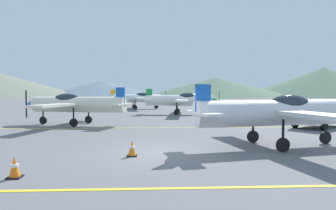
{
  "coord_description": "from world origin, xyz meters",
  "views": [
    {
      "loc": [
        -0.17,
        -11.27,
        2.35
      ],
      "look_at": [
        1.06,
        14.0,
        1.2
      ],
      "focal_mm": 31.44,
      "sensor_mm": 36.0,
      "label": 1
    }
  ],
  "objects_px": {
    "airplane_back": "(138,98)",
    "traffic_cone_front": "(15,167)",
    "airplane_far": "(182,100)",
    "airplane_near": "(277,112)",
    "airplane_mid": "(75,104)",
    "traffic_cone_side": "(132,148)",
    "car_sedan": "(319,115)"
  },
  "relations": [
    {
      "from": "airplane_far",
      "to": "airplane_back",
      "type": "xyz_separation_m",
      "value": [
        -5.02,
        9.98,
        0.0
      ]
    },
    {
      "from": "airplane_back",
      "to": "car_sedan",
      "type": "xyz_separation_m",
      "value": [
        12.96,
        -21.59,
        -0.65
      ]
    },
    {
      "from": "airplane_near",
      "to": "traffic_cone_front",
      "type": "xyz_separation_m",
      "value": [
        -9.07,
        -4.17,
        -1.2
      ]
    },
    {
      "from": "airplane_near",
      "to": "airplane_far",
      "type": "height_order",
      "value": "same"
    },
    {
      "from": "airplane_near",
      "to": "car_sedan",
      "type": "xyz_separation_m",
      "value": [
        5.56,
        6.4,
        -0.65
      ]
    },
    {
      "from": "traffic_cone_front",
      "to": "traffic_cone_side",
      "type": "height_order",
      "value": "same"
    },
    {
      "from": "airplane_mid",
      "to": "airplane_back",
      "type": "bearing_deg",
      "value": 79.86
    },
    {
      "from": "car_sedan",
      "to": "airplane_mid",
      "type": "bearing_deg",
      "value": 171.91
    },
    {
      "from": "traffic_cone_front",
      "to": "airplane_back",
      "type": "bearing_deg",
      "value": 87.04
    },
    {
      "from": "traffic_cone_side",
      "to": "traffic_cone_front",
      "type": "bearing_deg",
      "value": -139.65
    },
    {
      "from": "airplane_back",
      "to": "traffic_cone_side",
      "type": "distance_m",
      "value": 29.66
    },
    {
      "from": "airplane_back",
      "to": "traffic_cone_front",
      "type": "bearing_deg",
      "value": -92.96
    },
    {
      "from": "airplane_back",
      "to": "traffic_cone_side",
      "type": "bearing_deg",
      "value": -87.42
    },
    {
      "from": "airplane_back",
      "to": "airplane_far",
      "type": "bearing_deg",
      "value": -63.28
    },
    {
      "from": "airplane_far",
      "to": "airplane_back",
      "type": "bearing_deg",
      "value": 116.72
    },
    {
      "from": "airplane_back",
      "to": "traffic_cone_front",
      "type": "relative_size",
      "value": 14.99
    },
    {
      "from": "car_sedan",
      "to": "traffic_cone_front",
      "type": "relative_size",
      "value": 7.68
    },
    {
      "from": "airplane_far",
      "to": "car_sedan",
      "type": "bearing_deg",
      "value": -55.65
    },
    {
      "from": "airplane_near",
      "to": "airplane_back",
      "type": "distance_m",
      "value": 28.95
    },
    {
      "from": "airplane_far",
      "to": "car_sedan",
      "type": "relative_size",
      "value": 1.95
    },
    {
      "from": "airplane_back",
      "to": "car_sedan",
      "type": "height_order",
      "value": "airplane_back"
    },
    {
      "from": "traffic_cone_front",
      "to": "car_sedan",
      "type": "bearing_deg",
      "value": 35.85
    },
    {
      "from": "traffic_cone_front",
      "to": "traffic_cone_side",
      "type": "relative_size",
      "value": 1.0
    },
    {
      "from": "airplane_back",
      "to": "traffic_cone_side",
      "type": "xyz_separation_m",
      "value": [
        1.33,
        -29.61,
        -1.2
      ]
    },
    {
      "from": "airplane_far",
      "to": "car_sedan",
      "type": "height_order",
      "value": "airplane_far"
    },
    {
      "from": "traffic_cone_front",
      "to": "traffic_cone_side",
      "type": "distance_m",
      "value": 3.93
    },
    {
      "from": "airplane_back",
      "to": "traffic_cone_front",
      "type": "height_order",
      "value": "airplane_back"
    },
    {
      "from": "airplane_near",
      "to": "airplane_far",
      "type": "bearing_deg",
      "value": 97.52
    },
    {
      "from": "airplane_near",
      "to": "airplane_back",
      "type": "xyz_separation_m",
      "value": [
        -7.4,
        27.98,
        0.0
      ]
    },
    {
      "from": "airplane_near",
      "to": "airplane_far",
      "type": "relative_size",
      "value": 1.0
    },
    {
      "from": "airplane_back",
      "to": "traffic_cone_side",
      "type": "relative_size",
      "value": 14.99
    },
    {
      "from": "airplane_mid",
      "to": "traffic_cone_side",
      "type": "distance_m",
      "value": 11.46
    }
  ]
}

